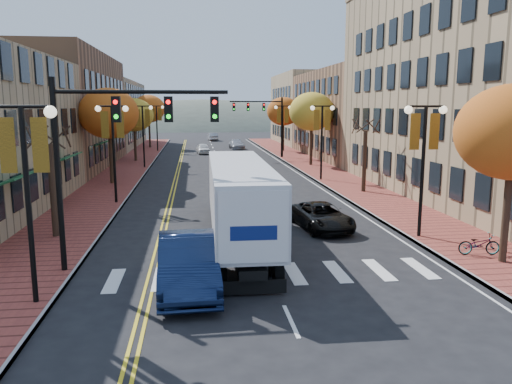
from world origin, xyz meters
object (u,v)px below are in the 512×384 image
object	(u,v)px
semi_truck	(238,194)
black_suv	(322,216)
navy_sedan	(188,263)
bicycle	(479,244)

from	to	relation	value
semi_truck	black_suv	distance (m)	4.84
semi_truck	navy_sedan	distance (m)	6.35
semi_truck	black_suv	bearing A→B (deg)	21.69
black_suv	semi_truck	bearing A→B (deg)	-166.34
navy_sedan	black_suv	bearing A→B (deg)	46.91
semi_truck	bicycle	size ratio (longest dim) A/B	8.84
semi_truck	black_suv	xyz separation A→B (m)	(4.31, 1.63, -1.48)
navy_sedan	bicycle	size ratio (longest dim) A/B	3.30
bicycle	semi_truck	bearing A→B (deg)	74.62
semi_truck	bicycle	world-z (taller)	semi_truck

